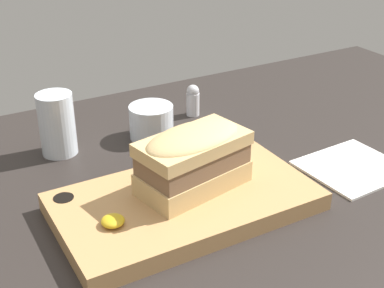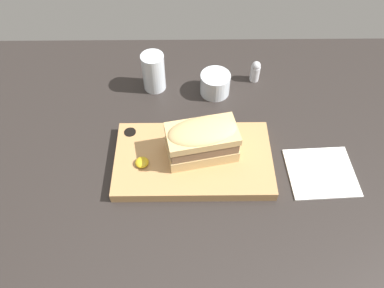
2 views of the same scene
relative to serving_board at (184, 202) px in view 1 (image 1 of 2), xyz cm
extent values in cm
cube|color=#282321|center=(-2.43, -4.91, -2.37)|extent=(168.33, 104.96, 2.00)
cube|color=tan|center=(0.09, -0.04, 0.00)|extent=(36.97, 20.91, 2.73)
cylinder|color=black|center=(-15.47, 7.49, 0.75)|extent=(2.93, 2.93, 1.36)
cube|color=tan|center=(2.02, 0.97, 2.97)|extent=(17.25, 11.45, 3.22)
cube|color=brown|center=(2.02, 0.97, 6.05)|extent=(16.56, 10.99, 2.95)
cube|color=tan|center=(2.02, 0.97, 8.49)|extent=(17.25, 11.45, 1.93)
ellipsoid|color=tan|center=(2.02, 0.97, 9.29)|extent=(16.90, 11.22, 2.89)
ellipsoid|color=gold|center=(-11.78, -2.03, 1.99)|extent=(3.14, 3.14, 1.26)
cylinder|color=silver|center=(-10.41, 26.29, 4.12)|extent=(6.17, 6.17, 10.97)
cylinder|color=silver|center=(-10.41, 26.29, 1.30)|extent=(5.43, 5.43, 4.94)
cylinder|color=silver|center=(6.33, 24.09, 1.69)|extent=(8.13, 8.13, 6.11)
cylinder|color=#33050F|center=(6.33, 24.09, 0.69)|extent=(7.32, 7.32, 3.72)
cube|color=white|center=(30.15, -3.17, -1.17)|extent=(16.22, 14.78, 0.40)
cylinder|color=silver|center=(17.87, 28.96, 0.98)|extent=(2.65, 2.65, 4.69)
sphere|color=#B7B7BC|center=(17.87, 28.96, 3.79)|extent=(2.51, 2.51, 2.51)
camera|label=1|loc=(-31.09, -57.16, 42.77)|focal=50.00mm
camera|label=2|loc=(-0.75, -51.04, 72.78)|focal=35.00mm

